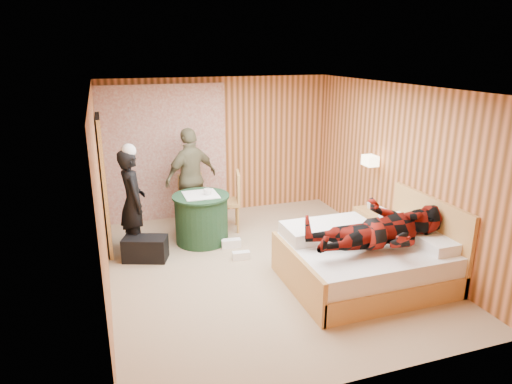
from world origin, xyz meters
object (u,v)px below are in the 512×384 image
object	(u,v)px
chair_near	(231,197)
man_on_bed	(382,218)
wall_lamp	(370,161)
man_at_table	(191,178)
duffel_bag	(145,249)
woman_standing	(133,202)
bed	(366,260)
chair_far	(192,197)
round_table	(202,218)
nightstand	(373,227)

from	to	relation	value
chair_near	man_on_bed	xyz separation A→B (m)	(1.20, -2.58, 0.39)
wall_lamp	man_at_table	size ratio (longest dim) A/B	0.15
duffel_bag	woman_standing	bearing A→B (deg)	126.72
wall_lamp	man_at_table	distance (m)	2.98
duffel_bag	man_on_bed	world-z (taller)	man_on_bed
wall_lamp	duffel_bag	world-z (taller)	wall_lamp
bed	chair_far	world-z (taller)	bed
round_table	chair_near	xyz separation A→B (m)	(0.59, 0.35, 0.19)
wall_lamp	round_table	world-z (taller)	wall_lamp
wall_lamp	bed	distance (m)	1.81
chair_near	woman_standing	world-z (taller)	woman_standing
wall_lamp	woman_standing	distance (m)	3.69
chair_far	woman_standing	size ratio (longest dim) A/B	0.58
bed	wall_lamp	bearing A→B (deg)	58.38
nightstand	man_on_bed	size ratio (longest dim) A/B	0.33
duffel_bag	woman_standing	distance (m)	0.72
round_table	man_on_bed	world-z (taller)	man_on_bed
nightstand	chair_near	bearing A→B (deg)	145.49
chair_near	man_on_bed	size ratio (longest dim) A/B	0.57
duffel_bag	woman_standing	size ratio (longest dim) A/B	0.39
bed	man_on_bed	world-z (taller)	man_on_bed
chair_near	man_at_table	xyz separation A→B (m)	(-0.59, 0.40, 0.28)
nightstand	chair_far	size ratio (longest dim) A/B	0.63
bed	chair_near	size ratio (longest dim) A/B	1.99
wall_lamp	chair_near	bearing A→B (deg)	151.94
chair_near	man_on_bed	bearing A→B (deg)	37.61
nightstand	woman_standing	distance (m)	3.71
chair_near	man_at_table	distance (m)	0.76
chair_far	wall_lamp	bearing A→B (deg)	-33.10
bed	round_table	distance (m)	2.67
round_table	duffel_bag	xyz separation A→B (m)	(-0.93, -0.40, -0.22)
man_at_table	man_on_bed	world-z (taller)	man_on_bed
chair_near	man_at_table	bearing A→B (deg)	-111.21
woman_standing	chair_far	bearing A→B (deg)	-61.06
chair_far	man_at_table	distance (m)	0.33
man_on_bed	man_at_table	bearing A→B (deg)	121.08
duffel_bag	bed	bearing A→B (deg)	-10.69
wall_lamp	bed	size ratio (longest dim) A/B	0.13
bed	nightstand	distance (m)	1.27
bed	woman_standing	world-z (taller)	woman_standing
nightstand	bed	bearing A→B (deg)	-126.48
chair_far	man_on_bed	world-z (taller)	man_on_bed
round_table	wall_lamp	bearing A→B (deg)	-15.25
wall_lamp	nightstand	xyz separation A→B (m)	(-0.04, -0.28, -1.01)
duffel_bag	wall_lamp	bearing A→B (deg)	15.04
round_table	man_at_table	xyz separation A→B (m)	(0.00, 0.75, 0.46)
wall_lamp	nightstand	distance (m)	1.05
round_table	chair_near	distance (m)	0.71
nightstand	woman_standing	world-z (taller)	woman_standing
round_table	man_at_table	distance (m)	0.88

